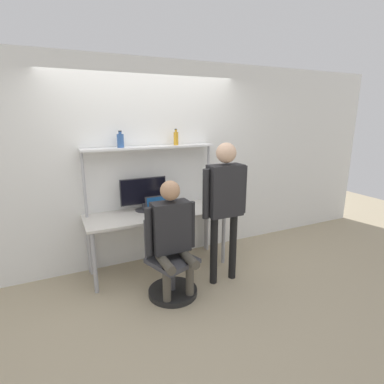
# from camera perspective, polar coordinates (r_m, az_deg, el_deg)

# --- Properties ---
(ground_plane) EXTENTS (12.00, 12.00, 0.00)m
(ground_plane) POSITION_cam_1_polar(r_m,az_deg,el_deg) (3.93, -4.60, -16.16)
(ground_plane) COLOR tan
(wall_back) EXTENTS (8.00, 0.06, 2.70)m
(wall_back) POSITION_cam_1_polar(r_m,az_deg,el_deg) (4.09, -8.44, 5.18)
(wall_back) COLOR white
(wall_back) RESTS_ON ground_plane
(desk) EXTENTS (1.82, 0.64, 0.78)m
(desk) POSITION_cam_1_polar(r_m,az_deg,el_deg) (3.92, -6.58, -5.03)
(desk) COLOR beige
(desk) RESTS_ON ground_plane
(shelf_unit) EXTENTS (1.73, 0.23, 1.61)m
(shelf_unit) POSITION_cam_1_polar(r_m,az_deg,el_deg) (3.94, -7.78, 5.02)
(shelf_unit) COLOR white
(shelf_unit) RESTS_ON ground_plane
(monitor) EXTENTS (0.61, 0.24, 0.44)m
(monitor) POSITION_cam_1_polar(r_m,az_deg,el_deg) (3.94, -9.20, -0.20)
(monitor) COLOR #333338
(monitor) RESTS_ON desk
(laptop) EXTENTS (0.34, 0.22, 0.22)m
(laptop) POSITION_cam_1_polar(r_m,az_deg,el_deg) (3.82, -6.17, -3.24)
(laptop) COLOR #333338
(laptop) RESTS_ON desk
(cell_phone) EXTENTS (0.07, 0.15, 0.01)m
(cell_phone) POSITION_cam_1_polar(r_m,az_deg,el_deg) (3.85, -1.86, -3.90)
(cell_phone) COLOR #264C8C
(cell_phone) RESTS_ON desk
(office_chair) EXTENTS (0.58, 0.58, 0.89)m
(office_chair) POSITION_cam_1_polar(r_m,az_deg,el_deg) (3.54, -4.17, -14.86)
(office_chair) COLOR black
(office_chair) RESTS_ON ground_plane
(person_seated) EXTENTS (0.58, 0.47, 1.33)m
(person_seated) POSITION_cam_1_polar(r_m,az_deg,el_deg) (3.28, -3.83, -7.39)
(person_seated) COLOR #4C473D
(person_seated) RESTS_ON ground_plane
(person_standing) EXTENTS (0.58, 0.23, 1.70)m
(person_standing) POSITION_cam_1_polar(r_m,az_deg,el_deg) (3.49, 6.30, -0.65)
(person_standing) COLOR black
(person_standing) RESTS_ON ground_plane
(bottle_blue) EXTENTS (0.08, 0.08, 0.20)m
(bottle_blue) POSITION_cam_1_polar(r_m,az_deg,el_deg) (3.80, -13.48, 9.53)
(bottle_blue) COLOR #335999
(bottle_blue) RESTS_ON shelf_unit
(bottle_amber) EXTENTS (0.06, 0.06, 0.21)m
(bottle_amber) POSITION_cam_1_polar(r_m,az_deg,el_deg) (4.02, -3.07, 10.20)
(bottle_amber) COLOR gold
(bottle_amber) RESTS_ON shelf_unit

